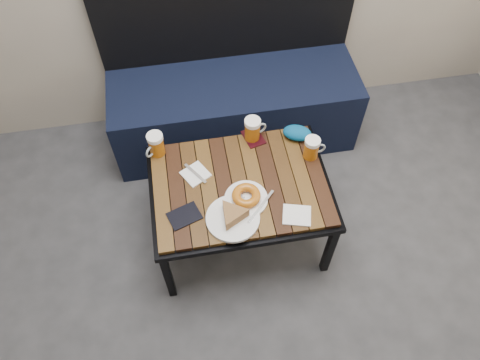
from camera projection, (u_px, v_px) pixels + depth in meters
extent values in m
cube|color=black|center=(234.00, 110.00, 2.76)|extent=(1.40, 0.50, 0.45)
cube|color=black|center=(226.00, 17.00, 2.50)|extent=(1.40, 0.05, 0.50)
cube|color=black|center=(168.00, 276.00, 2.18)|extent=(0.04, 0.03, 0.42)
cube|color=black|center=(329.00, 250.00, 2.26)|extent=(0.03, 0.03, 0.42)
cube|color=black|center=(159.00, 179.00, 2.49)|extent=(0.04, 0.04, 0.42)
cube|color=black|center=(301.00, 159.00, 2.57)|extent=(0.03, 0.04, 0.42)
cube|color=black|center=(240.00, 188.00, 2.19)|extent=(0.84, 0.62, 0.03)
cube|color=#3B250D|center=(240.00, 185.00, 2.17)|extent=(0.80, 0.58, 0.02)
cylinder|color=#AC570D|center=(157.00, 146.00, 2.22)|extent=(0.10, 0.10, 0.10)
cylinder|color=white|center=(155.00, 137.00, 2.17)|extent=(0.08, 0.08, 0.02)
torus|color=#8C999E|center=(151.00, 152.00, 2.20)|extent=(0.05, 0.05, 0.06)
cylinder|color=#AC570D|center=(252.00, 131.00, 2.27)|extent=(0.09, 0.09, 0.10)
cylinder|color=white|center=(253.00, 122.00, 2.22)|extent=(0.08, 0.08, 0.02)
torus|color=#8C999E|center=(260.00, 128.00, 2.29)|extent=(0.06, 0.03, 0.06)
cylinder|color=#AC570D|center=(311.00, 150.00, 2.21)|extent=(0.07, 0.07, 0.10)
cylinder|color=white|center=(313.00, 142.00, 2.16)|extent=(0.07, 0.07, 0.02)
torus|color=#8C999E|center=(319.00, 148.00, 2.22)|extent=(0.06, 0.01, 0.06)
cylinder|color=white|center=(233.00, 218.00, 2.04)|extent=(0.24, 0.24, 0.02)
cylinder|color=white|center=(246.00, 199.00, 2.10)|extent=(0.20, 0.20, 0.01)
torus|color=#98460D|center=(246.00, 196.00, 2.08)|extent=(0.13, 0.13, 0.04)
cube|color=#A5A8AD|center=(261.00, 207.00, 2.07)|extent=(0.15, 0.16, 0.00)
cube|color=#A5A8AD|center=(238.00, 210.00, 2.06)|extent=(0.09, 0.14, 0.00)
cube|color=white|center=(195.00, 174.00, 2.19)|extent=(0.15, 0.15, 0.01)
cube|color=#A5A8AD|center=(195.00, 173.00, 2.18)|extent=(0.09, 0.13, 0.00)
cube|color=white|center=(297.00, 215.00, 2.06)|extent=(0.15, 0.13, 0.01)
cube|color=black|center=(184.00, 216.00, 2.06)|extent=(0.16, 0.14, 0.01)
cube|color=black|center=(253.00, 137.00, 2.31)|extent=(0.11, 0.14, 0.01)
ellipsoid|color=navy|center=(297.00, 133.00, 2.29)|extent=(0.17, 0.14, 0.06)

